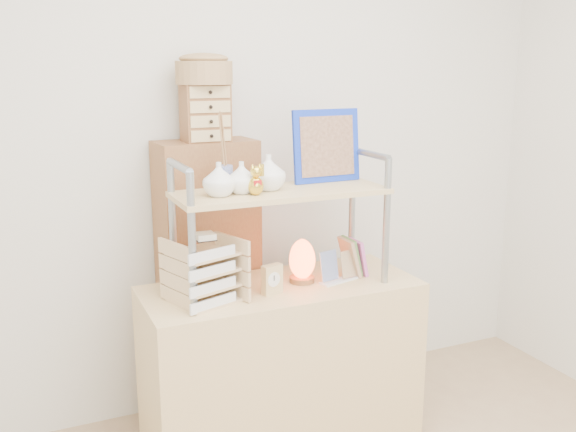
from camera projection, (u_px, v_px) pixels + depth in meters
name	position (u px, v px, depth m)	size (l,w,h in m)	color
room_shell	(391.00, 61.00, 1.85)	(3.42, 3.41, 2.61)	silver
desk	(281.00, 365.00, 2.87)	(1.20, 0.50, 0.75)	tan
cabinet	(209.00, 283.00, 3.05)	(0.45, 0.24, 1.35)	brown
hutch	(276.00, 187.00, 2.69)	(0.90, 0.34, 0.74)	#8F969C
letter_tray	(206.00, 275.00, 2.56)	(0.29, 0.29, 0.29)	tan
salt_lamp	(302.00, 260.00, 2.80)	(0.13, 0.12, 0.20)	brown
desk_clock	(272.00, 279.00, 2.67)	(0.10, 0.06, 0.13)	tan
postcard_stand	(339.00, 272.00, 2.83)	(0.21, 0.10, 0.14)	white
drawer_chest	(205.00, 113.00, 2.84)	(0.20, 0.16, 0.25)	brown
woven_basket	(204.00, 73.00, 2.80)	(0.25, 0.25, 0.10)	olive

